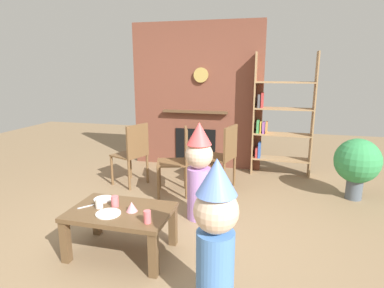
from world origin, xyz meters
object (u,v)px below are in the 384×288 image
at_px(child_with_cone_hat, 216,233).
at_px(child_in_pink, 199,169).
at_px(bookshelf, 278,120).
at_px(paper_plate_front, 108,214).
at_px(paper_cup_center, 147,217).
at_px(potted_plant_tall, 357,162).
at_px(coffee_table, 121,217).
at_px(birthday_cake_slice, 132,207).
at_px(paper_cup_near_left, 99,203).
at_px(paper_plate_rear, 104,199).
at_px(dining_chair_middle, 179,157).
at_px(dining_chair_left, 133,151).
at_px(paper_cup_near_right, 115,201).
at_px(dining_chair_right, 224,153).

distance_m(child_with_cone_hat, child_in_pink, 1.41).
relative_size(bookshelf, paper_plate_front, 8.81).
bearing_deg(paper_cup_center, child_in_pink, 79.86).
distance_m(paper_cup_center, child_in_pink, 1.06).
bearing_deg(paper_cup_center, potted_plant_tall, 46.10).
bearing_deg(paper_plate_front, paper_cup_center, -9.12).
relative_size(coffee_table, birthday_cake_slice, 9.02).
distance_m(paper_cup_near_left, paper_plate_rear, 0.19).
xyz_separation_m(paper_plate_rear, child_with_cone_hat, (1.21, -0.65, 0.15)).
distance_m(birthday_cake_slice, dining_chair_middle, 1.51).
height_order(bookshelf, dining_chair_left, bookshelf).
bearing_deg(potted_plant_tall, paper_cup_center, -133.90).
distance_m(paper_plate_front, child_in_pink, 1.14).
relative_size(coffee_table, potted_plant_tall, 1.13).
height_order(paper_cup_near_right, dining_chair_right, dining_chair_right).
relative_size(paper_cup_near_right, dining_chair_right, 0.11).
bearing_deg(dining_chair_middle, birthday_cake_slice, 72.87).
height_order(child_in_pink, dining_chair_middle, child_in_pink).
height_order(paper_cup_center, dining_chair_left, dining_chair_left).
bearing_deg(child_with_cone_hat, child_in_pink, -45.31).
xyz_separation_m(child_in_pink, dining_chair_right, (0.12, 0.99, -0.07)).
xyz_separation_m(paper_cup_near_left, paper_cup_near_right, (0.12, 0.06, 0.00)).
height_order(paper_cup_near_left, potted_plant_tall, potted_plant_tall).
height_order(paper_cup_near_left, child_with_cone_hat, child_with_cone_hat).
bearing_deg(paper_cup_near_right, paper_cup_center, -28.91).
xyz_separation_m(paper_cup_near_right, dining_chair_middle, (0.17, 1.45, 0.04)).
bearing_deg(dining_chair_right, paper_plate_front, 86.17).
bearing_deg(paper_plate_rear, dining_chair_right, 62.09).
relative_size(paper_cup_near_left, birthday_cake_slice, 0.89).
bearing_deg(child_with_cone_hat, bookshelf, -70.20).
relative_size(birthday_cake_slice, dining_chair_middle, 0.11).
distance_m(paper_cup_near_left, paper_cup_center, 0.56).
relative_size(bookshelf, child_in_pink, 1.73).
xyz_separation_m(dining_chair_middle, potted_plant_tall, (2.24, 0.41, -0.02)).
height_order(coffee_table, paper_cup_center, paper_cup_center).
distance_m(paper_cup_near_left, paper_plate_front, 0.18).
distance_m(paper_cup_near_right, paper_plate_rear, 0.22).
relative_size(paper_cup_near_left, child_with_cone_hat, 0.08).
relative_size(paper_plate_rear, dining_chair_middle, 0.21).
bearing_deg(paper_cup_near_right, potted_plant_tall, 37.56).
xyz_separation_m(bookshelf, paper_plate_rear, (-1.60, -2.55, -0.45)).
xyz_separation_m(bookshelf, paper_cup_near_left, (-1.54, -2.73, -0.41)).
xyz_separation_m(coffee_table, birthday_cake_slice, (0.11, -0.00, 0.12)).
height_order(paper_plate_rear, potted_plant_tall, potted_plant_tall).
bearing_deg(bookshelf, child_with_cone_hat, -96.96).
relative_size(paper_cup_near_left, child_in_pink, 0.08).
bearing_deg(paper_cup_near_left, child_in_pink, 50.63).
height_order(paper_plate_front, dining_chair_left, dining_chair_left).
bearing_deg(paper_cup_near_right, dining_chair_right, 68.37).
bearing_deg(paper_plate_front, paper_cup_near_right, 97.41).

